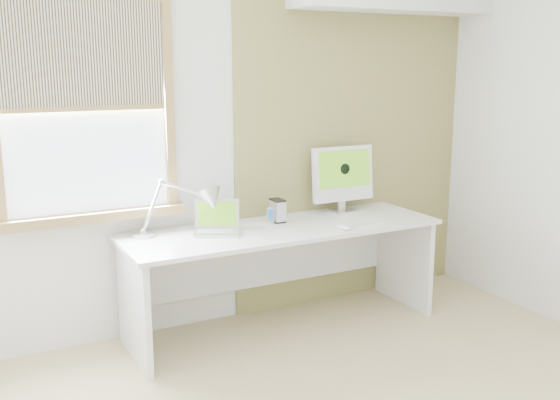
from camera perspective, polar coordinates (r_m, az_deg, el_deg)
room at (r=3.00m, az=9.39°, el=1.90°), size 4.04×3.54×2.64m
accent_wall at (r=4.98m, az=6.53°, el=5.97°), size 2.00×0.02×2.60m
window at (r=4.15m, az=-16.88°, el=7.73°), size 1.20×0.14×1.42m
desk at (r=4.47m, az=-0.09°, el=-4.65°), size 2.20×0.70×0.73m
desk_lamp at (r=4.21m, az=-7.23°, el=-0.36°), size 0.63×0.32×0.37m
laptop at (r=4.24m, az=-5.65°, el=-2.19°), size 0.37×0.34×0.21m
phone_dock at (r=4.45m, az=-0.88°, el=-1.72°), size 0.07×0.07×0.12m
external_drive at (r=4.49m, az=-0.22°, el=-0.94°), size 0.08×0.12×0.16m
imac at (r=4.81m, az=5.61°, el=2.22°), size 0.50×0.17×0.49m
keyboard at (r=4.51m, az=7.31°, el=-1.94°), size 0.41×0.17×0.02m
mouse at (r=4.31m, az=5.79°, el=-2.44°), size 0.09×0.12×0.03m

